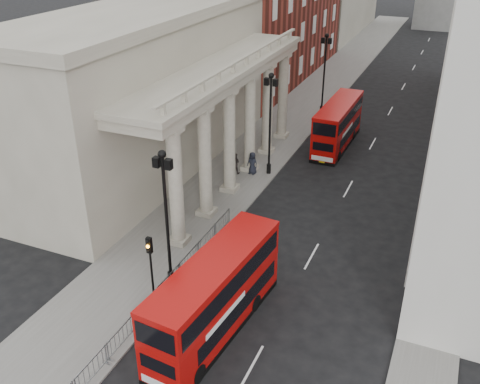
% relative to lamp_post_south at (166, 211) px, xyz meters
% --- Properties ---
extents(ground, '(260.00, 260.00, 0.00)m').
position_rel_lamp_post_south_xyz_m(ground, '(0.60, -4.00, -4.91)').
color(ground, black).
rests_on(ground, ground).
extents(sidewalk_west, '(6.00, 140.00, 0.12)m').
position_rel_lamp_post_south_xyz_m(sidewalk_west, '(-2.40, 26.00, -4.85)').
color(sidewalk_west, slate).
rests_on(sidewalk_west, ground).
extents(sidewalk_east, '(3.00, 140.00, 0.12)m').
position_rel_lamp_post_south_xyz_m(sidewalk_east, '(14.10, 26.00, -4.85)').
color(sidewalk_east, slate).
rests_on(sidewalk_east, ground).
extents(kerb, '(0.20, 140.00, 0.14)m').
position_rel_lamp_post_south_xyz_m(kerb, '(0.55, 26.00, -4.84)').
color(kerb, slate).
rests_on(kerb, ground).
extents(portico_building, '(9.00, 28.00, 12.00)m').
position_rel_lamp_post_south_xyz_m(portico_building, '(-9.90, 14.00, 1.09)').
color(portico_building, gray).
rests_on(portico_building, ground).
extents(lamp_post_south, '(1.05, 0.44, 8.32)m').
position_rel_lamp_post_south_xyz_m(lamp_post_south, '(0.00, 0.00, 0.00)').
color(lamp_post_south, black).
rests_on(lamp_post_south, sidewalk_west).
extents(lamp_post_mid, '(1.05, 0.44, 8.32)m').
position_rel_lamp_post_south_xyz_m(lamp_post_mid, '(0.00, 16.00, 0.00)').
color(lamp_post_mid, black).
rests_on(lamp_post_mid, sidewalk_west).
extents(lamp_post_north, '(1.05, 0.44, 8.32)m').
position_rel_lamp_post_south_xyz_m(lamp_post_north, '(0.00, 32.00, 0.00)').
color(lamp_post_north, black).
rests_on(lamp_post_north, sidewalk_west).
extents(traffic_light, '(0.28, 0.33, 4.30)m').
position_rel_lamp_post_south_xyz_m(traffic_light, '(0.10, -2.02, -1.80)').
color(traffic_light, black).
rests_on(traffic_light, sidewalk_west).
extents(crowd_barriers, '(0.50, 18.75, 1.10)m').
position_rel_lamp_post_south_xyz_m(crowd_barriers, '(0.25, -1.77, -4.24)').
color(crowd_barriers, gray).
rests_on(crowd_barriers, sidewalk_west).
extents(bus_near, '(3.26, 9.94, 4.21)m').
position_rel_lamp_post_south_xyz_m(bus_near, '(3.93, -2.27, -2.71)').
color(bus_near, '#AA0907').
rests_on(bus_near, ground).
extents(bus_far, '(2.40, 9.44, 4.06)m').
position_rel_lamp_post_south_xyz_m(bus_far, '(3.57, 24.17, -2.79)').
color(bus_far, '#BD0A08').
rests_on(bus_far, ground).
extents(pedestrian_a, '(0.84, 0.75, 1.92)m').
position_rel_lamp_post_south_xyz_m(pedestrian_a, '(-3.32, 6.81, -3.83)').
color(pedestrian_a, black).
rests_on(pedestrian_a, sidewalk_west).
extents(pedestrian_b, '(0.98, 0.83, 1.76)m').
position_rel_lamp_post_south_xyz_m(pedestrian_b, '(-2.55, 14.90, -3.91)').
color(pedestrian_b, black).
rests_on(pedestrian_b, sidewalk_west).
extents(pedestrian_c, '(0.99, 0.73, 1.86)m').
position_rel_lamp_post_south_xyz_m(pedestrian_c, '(-1.20, 15.40, -3.86)').
color(pedestrian_c, black).
rests_on(pedestrian_c, sidewalk_west).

